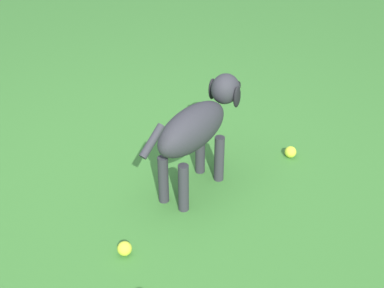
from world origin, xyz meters
TOP-DOWN VIEW (x-y plane):
  - ground at (0.00, 0.00)m, footprint 14.00×14.00m
  - dog at (-0.20, 0.15)m, footprint 0.81×0.20m
  - tennis_ball_0 at (0.41, 0.17)m, footprint 0.07×0.07m
  - tennis_ball_1 at (-0.72, 0.44)m, footprint 0.07×0.07m

SIDE VIEW (x-z plane):
  - ground at x=0.00m, z-range 0.00..0.00m
  - tennis_ball_0 at x=0.41m, z-range 0.00..0.07m
  - tennis_ball_1 at x=-0.72m, z-range 0.00..0.07m
  - dog at x=-0.20m, z-range 0.09..0.63m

